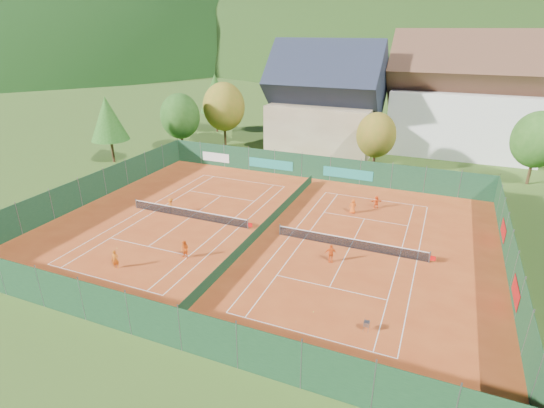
{
  "coord_description": "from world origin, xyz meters",
  "views": [
    {
      "loc": [
        14.12,
        -31.94,
        17.36
      ],
      "look_at": [
        0.0,
        2.0,
        2.0
      ],
      "focal_mm": 28.0,
      "sensor_mm": 36.0,
      "label": 1
    }
  ],
  "objects": [
    {
      "name": "tree_center",
      "position": [
        6.0,
        22.0,
        4.72
      ],
      "size": [
        5.01,
        5.01,
        7.6
      ],
      "color": "#442918",
      "rests_on": "ground"
    },
    {
      "name": "fence_west",
      "position": [
        -20.0,
        0.0,
        1.5
      ],
      "size": [
        0.04,
        32.0,
        3.0
      ],
      "color": "#153C22",
      "rests_on": "ground"
    },
    {
      "name": "player_left_near",
      "position": [
        -8.06,
        -10.23,
        0.77
      ],
      "size": [
        0.67,
        0.59,
        1.54
      ],
      "primitive_type": "imported",
      "rotation": [
        0.0,
        0.0,
        0.48
      ],
      "color": "#CC5D12",
      "rests_on": "ground"
    },
    {
      "name": "tree_west_front",
      "position": [
        -22.0,
        20.0,
        5.39
      ],
      "size": [
        5.72,
        5.72,
        8.69
      ],
      "color": "#402817",
      "rests_on": "ground"
    },
    {
      "name": "ball_hopper",
      "position": [
        11.36,
        -10.17,
        0.56
      ],
      "size": [
        0.34,
        0.34,
        0.8
      ],
      "color": "slate",
      "rests_on": "ground"
    },
    {
      "name": "loose_ball_2",
      "position": [
        0.7,
        2.12,
        0.03
      ],
      "size": [
        0.07,
        0.07,
        0.07
      ],
      "primitive_type": "sphere",
      "color": "#CCD833",
      "rests_on": "ground"
    },
    {
      "name": "tree_west_mid",
      "position": [
        -18.0,
        26.0,
        6.07
      ],
      "size": [
        6.44,
        6.44,
        9.78
      ],
      "color": "#412B17",
      "rests_on": "ground"
    },
    {
      "name": "player_right_near",
      "position": [
        7.09,
        -2.89,
        0.77
      ],
      "size": [
        0.97,
        0.7,
        1.53
      ],
      "primitive_type": "imported",
      "rotation": [
        0.0,
        0.0,
        0.41
      ],
      "color": "#EC5814",
      "rests_on": "ground"
    },
    {
      "name": "loose_ball_0",
      "position": [
        -10.25,
        -7.69,
        0.03
      ],
      "size": [
        0.07,
        0.07,
        0.07
      ],
      "primitive_type": "sphere",
      "color": "#CCD833",
      "rests_on": "ground"
    },
    {
      "name": "ground",
      "position": [
        0.0,
        0.0,
        -0.02
      ],
      "size": [
        600.0,
        600.0,
        0.0
      ],
      "primitive_type": "plane",
      "color": "#314F18",
      "rests_on": "ground"
    },
    {
      "name": "player_left_mid",
      "position": [
        -3.96,
        -6.82,
        0.77
      ],
      "size": [
        0.8,
        0.64,
        1.55
      ],
      "primitive_type": "imported",
      "rotation": [
        0.0,
        0.0,
        -0.08
      ],
      "color": "orange",
      "rests_on": "ground"
    },
    {
      "name": "tree_west_back",
      "position": [
        -24.0,
        34.0,
        6.74
      ],
      "size": [
        5.6,
        5.6,
        10.0
      ],
      "color": "#472A19",
      "rests_on": "ground"
    },
    {
      "name": "tree_east_back",
      "position": [
        26.0,
        40.0,
        6.74
      ],
      "size": [
        7.15,
        7.15,
        10.86
      ],
      "color": "#483019",
      "rests_on": "ground"
    },
    {
      "name": "clay_pad",
      "position": [
        0.0,
        0.0,
        0.01
      ],
      "size": [
        40.0,
        32.0,
        0.01
      ],
      "primitive_type": "cube",
      "color": "#AD4119",
      "rests_on": "ground"
    },
    {
      "name": "loose_ball_4",
      "position": [
        7.94,
        -0.79,
        0.03
      ],
      "size": [
        0.07,
        0.07,
        0.07
      ],
      "primitive_type": "sphere",
      "color": "#CCD833",
      "rests_on": "ground"
    },
    {
      "name": "fence_east",
      "position": [
        20.0,
        0.05,
        1.48
      ],
      "size": [
        0.09,
        32.0,
        3.0
      ],
      "color": "#153C20",
      "rests_on": "ground"
    },
    {
      "name": "court_divider",
      "position": [
        0.0,
        0.0,
        0.5
      ],
      "size": [
        0.03,
        28.8,
        1.0
      ],
      "color": "#13351E",
      "rests_on": "ground"
    },
    {
      "name": "chalet",
      "position": [
        -3.0,
        30.0,
        6.62
      ],
      "size": [
        16.2,
        12.0,
        16.0
      ],
      "color": "tan",
      "rests_on": "ground"
    },
    {
      "name": "court_markings_right",
      "position": [
        8.0,
        0.0,
        0.01
      ],
      "size": [
        11.03,
        23.83,
        0.0
      ],
      "color": "white",
      "rests_on": "ground"
    },
    {
      "name": "player_right_far_b",
      "position": [
        8.53,
        9.61,
        0.67
      ],
      "size": [
        1.29,
        0.9,
        1.34
      ],
      "primitive_type": "imported",
      "rotation": [
        0.0,
        0.0,
        3.6
      ],
      "color": "#FF5616",
      "rests_on": "ground"
    },
    {
      "name": "fence_north",
      "position": [
        -0.46,
        15.99,
        1.47
      ],
      "size": [
        40.0,
        0.1,
        3.0
      ],
      "color": "#163C23",
      "rests_on": "ground"
    },
    {
      "name": "fence_south",
      "position": [
        0.0,
        -16.0,
        1.5
      ],
      "size": [
        40.0,
        0.04,
        3.0
      ],
      "color": "#14371D",
      "rests_on": "ground"
    },
    {
      "name": "tree_east_front",
      "position": [
        24.0,
        24.0,
        5.39
      ],
      "size": [
        5.72,
        5.72,
        8.69
      ],
      "color": "#4A321A",
      "rests_on": "ground"
    },
    {
      "name": "tennis_net_left",
      "position": [
        -7.85,
        0.0,
        0.51
      ],
      "size": [
        13.3,
        0.1,
        1.02
      ],
      "color": "#59595B",
      "rests_on": "ground"
    },
    {
      "name": "tree_west_side",
      "position": [
        -28.0,
        12.0,
        6.06
      ],
      "size": [
        5.04,
        5.04,
        9.0
      ],
      "color": "#492C1A",
      "rests_on": "ground"
    },
    {
      "name": "loose_ball_3",
      "position": [
        -5.45,
        5.8,
        0.03
      ],
      "size": [
        0.07,
        0.07,
        0.07
      ],
      "primitive_type": "sphere",
      "color": "#CCD833",
      "rests_on": "ground"
    },
    {
      "name": "tennis_net_right",
      "position": [
        8.15,
        0.0,
        0.51
      ],
      "size": [
        13.3,
        0.1,
        1.02
      ],
      "color": "#59595B",
      "rests_on": "ground"
    },
    {
      "name": "player_right_far_a",
      "position": [
        6.59,
        7.34,
        0.76
      ],
      "size": [
        0.79,
        0.55,
        1.52
      ],
      "primitive_type": "imported",
      "rotation": [
        0.0,
        0.0,
        3.24
      ],
      "color": "#DD5513",
      "rests_on": "ground"
    },
    {
      "name": "court_markings_left",
      "position": [
        -8.0,
        0.0,
        0.01
      ],
      "size": [
        11.03,
        23.83,
        0.0
      ],
      "color": "white",
      "rests_on": "ground"
    },
    {
      "name": "hotel_block_a",
      "position": [
        16.0,
        36.0,
        7.38
      ],
      "size": [
        21.6,
        11.0,
        17.25
      ],
      "color": "silver",
      "rests_on": "ground"
    },
    {
      "name": "mountain_backdrop",
      "position": [
        28.54,
        233.48,
        -39.64
      ],
      "size": [
        820.0,
        530.0,
        242.0
      ],
      "color": "black",
      "rests_on": "ground"
    },
    {
      "name": "loose_ball_1",
      "position": [
        7.8,
        -9.65,
        0.03
      ],
      "size": [
        0.07,
        0.07,
        0.07
      ],
      "primitive_type": "sphere",
      "color": "#CCD833",
      "rests_on": "ground"
    },
    {
      "name": "player_left_far",
      "position": [
        -10.44,
        0.51,
        0.76
      ],
      "size": [
        1.12,
        0.9,
        1.52
      ],
      "primitive_type": "imported",
      "rotation": [
        0.0,
        0.0,
        2.75
      ],
      "color": "#CC5C12",
      "rests_on": "ground"
    }
  ]
}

